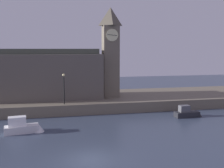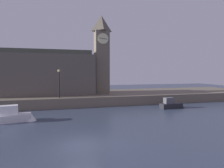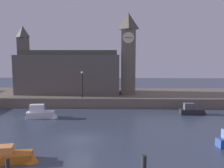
{
  "view_description": "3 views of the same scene",
  "coord_description": "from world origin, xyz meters",
  "px_view_note": "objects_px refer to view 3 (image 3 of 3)",
  "views": [
    {
      "loc": [
        -2.26,
        -19.72,
        8.92
      ],
      "look_at": [
        5.26,
        17.39,
        3.73
      ],
      "focal_mm": 41.2,
      "sensor_mm": 36.0,
      "label": 1
    },
    {
      "loc": [
        -1.28,
        -13.45,
        5.31
      ],
      "look_at": [
        6.05,
        14.52,
        3.44
      ],
      "focal_mm": 30.14,
      "sensor_mm": 36.0,
      "label": 2
    },
    {
      "loc": [
        3.86,
        -24.13,
        8.62
      ],
      "look_at": [
        2.77,
        15.95,
        3.54
      ],
      "focal_mm": 40.74,
      "sensor_mm": 36.0,
      "label": 3
    }
  ],
  "objects_px": {
    "boat_barge_dark": "(193,111)",
    "boat_patrol_orange": "(13,156)",
    "clock_tower": "(128,52)",
    "streetlamp": "(82,81)",
    "boat_ferry_white": "(42,113)",
    "parliament_hall": "(67,72)"
  },
  "relations": [
    {
      "from": "boat_barge_dark",
      "to": "boat_patrol_orange",
      "type": "height_order",
      "value": "boat_barge_dark"
    },
    {
      "from": "streetlamp",
      "to": "boat_ferry_white",
      "type": "distance_m",
      "value": 8.68
    },
    {
      "from": "boat_barge_dark",
      "to": "boat_patrol_orange",
      "type": "xyz_separation_m",
      "value": [
        -18.67,
        -15.85,
        -0.08
      ]
    },
    {
      "from": "parliament_hall",
      "to": "boat_ferry_white",
      "type": "xyz_separation_m",
      "value": [
        -1.11,
        -11.63,
        -4.52
      ]
    },
    {
      "from": "clock_tower",
      "to": "boat_patrol_orange",
      "type": "bearing_deg",
      "value": -111.94
    },
    {
      "from": "parliament_hall",
      "to": "boat_barge_dark",
      "type": "xyz_separation_m",
      "value": [
        19.34,
        -9.23,
        -4.62
      ]
    },
    {
      "from": "parliament_hall",
      "to": "streetlamp",
      "type": "distance_m",
      "value": 6.09
    },
    {
      "from": "streetlamp",
      "to": "boat_barge_dark",
      "type": "bearing_deg",
      "value": -14.77
    },
    {
      "from": "clock_tower",
      "to": "streetlamp",
      "type": "relative_size",
      "value": 3.29
    },
    {
      "from": "parliament_hall",
      "to": "boat_barge_dark",
      "type": "bearing_deg",
      "value": -25.5
    },
    {
      "from": "clock_tower",
      "to": "boat_ferry_white",
      "type": "distance_m",
      "value": 17.95
    },
    {
      "from": "clock_tower",
      "to": "boat_ferry_white",
      "type": "xyz_separation_m",
      "value": [
        -11.67,
        -11.11,
        -7.93
      ]
    },
    {
      "from": "clock_tower",
      "to": "parliament_hall",
      "type": "bearing_deg",
      "value": 177.19
    },
    {
      "from": "clock_tower",
      "to": "boat_barge_dark",
      "type": "relative_size",
      "value": 3.58
    },
    {
      "from": "streetlamp",
      "to": "boat_barge_dark",
      "type": "height_order",
      "value": "streetlamp"
    },
    {
      "from": "boat_ferry_white",
      "to": "boat_patrol_orange",
      "type": "relative_size",
      "value": 0.94
    },
    {
      "from": "boat_barge_dark",
      "to": "boat_patrol_orange",
      "type": "relative_size",
      "value": 0.85
    },
    {
      "from": "clock_tower",
      "to": "boat_barge_dark",
      "type": "xyz_separation_m",
      "value": [
        8.78,
        -8.71,
        -8.03
      ]
    },
    {
      "from": "clock_tower",
      "to": "streetlamp",
      "type": "height_order",
      "value": "clock_tower"
    },
    {
      "from": "parliament_hall",
      "to": "boat_patrol_orange",
      "type": "xyz_separation_m",
      "value": [
        0.67,
        -25.08,
        -4.7
      ]
    },
    {
      "from": "streetlamp",
      "to": "boat_barge_dark",
      "type": "distance_m",
      "value": 16.96
    },
    {
      "from": "streetlamp",
      "to": "boat_barge_dark",
      "type": "relative_size",
      "value": 1.09
    }
  ]
}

